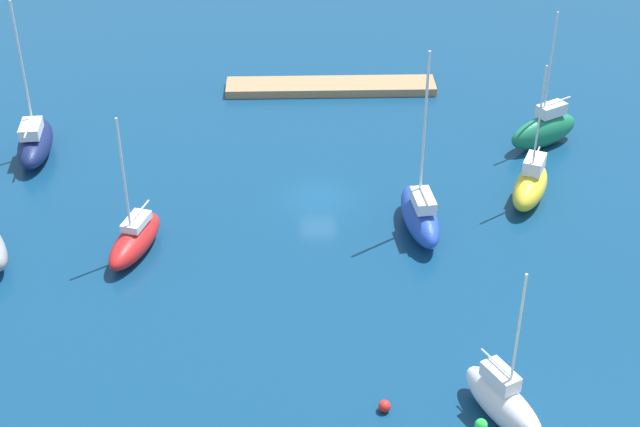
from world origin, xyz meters
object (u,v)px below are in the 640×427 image
Objects in this scene: sailboat_white_lone_south at (503,401)px; mooring_buoy_red at (384,406)px; sailboat_green_inner_mooring at (544,129)px; sailboat_red_east_end at (135,239)px; sailboat_yellow_outer_mooring at (531,185)px; pier_dock at (331,87)px; sailboat_navy_along_channel at (35,142)px; sailboat_blue_by_breakwater at (420,214)px.

sailboat_white_lone_south is 14.43× the size of mooring_buoy_red.
sailboat_red_east_end is at bearing -5.58° from sailboat_green_inner_mooring.
sailboat_white_lone_south is at bearing 42.60° from sailboat_green_inner_mooring.
sailboat_yellow_outer_mooring is at bearing 136.12° from sailboat_white_lone_south.
pier_dock is 1.49× the size of sailboat_navy_along_channel.
pier_dock is at bearing 6.67° from sailboat_blue_by_breakwater.
sailboat_navy_along_channel reaches higher than sailboat_red_east_end.
sailboat_navy_along_channel reaches higher than sailboat_yellow_outer_mooring.
sailboat_green_inner_mooring is at bearing 146.65° from pier_dock.
sailboat_red_east_end is (13.39, 24.12, 0.68)m from pier_dock.
sailboat_red_east_end is 32.37m from sailboat_green_inner_mooring.
sailboat_navy_along_channel is 0.96× the size of sailboat_blue_by_breakwater.
sailboat_white_lone_south is (-7.17, 39.41, 0.87)m from pier_dock.
sailboat_red_east_end is 18.55m from sailboat_blue_by_breakwater.
sailboat_yellow_outer_mooring is at bearing 40.18° from sailboat_green_inner_mooring.
sailboat_green_inner_mooring is at bearing -49.43° from sailboat_blue_by_breakwater.
sailboat_yellow_outer_mooring is 15.92× the size of mooring_buoy_red.
sailboat_navy_along_channel is at bearing 26.10° from pier_dock.
sailboat_green_inner_mooring is (-2.79, -7.94, 0.14)m from sailboat_yellow_outer_mooring.
sailboat_blue_by_breakwater is at bearing 16.31° from sailboat_green_inner_mooring.
sailboat_red_east_end reaches higher than mooring_buoy_red.
sailboat_red_east_end is at bearing -53.52° from sailboat_yellow_outer_mooring.
sailboat_green_inner_mooring is at bearing 135.18° from sailboat_white_lone_south.
sailboat_green_inner_mooring reaches higher than pier_dock.
pier_dock is 27.83× the size of mooring_buoy_red.
sailboat_red_east_end is 15.16× the size of mooring_buoy_red.
mooring_buoy_red is at bearing -143.69° from sailboat_navy_along_channel.
pier_dock is 1.66× the size of sailboat_green_inner_mooring.
sailboat_navy_along_channel is 1.18× the size of sailboat_yellow_outer_mooring.
sailboat_blue_by_breakwater is at bearing -116.40° from sailboat_navy_along_channel.
mooring_buoy_red is (-1.31, 38.66, -0.02)m from pier_dock.
sailboat_blue_by_breakwater is (-5.05, 22.13, 0.97)m from pier_dock.
sailboat_yellow_outer_mooring is at bearing 125.54° from pier_dock.
sailboat_navy_along_channel is at bearing -77.14° from sailboat_yellow_outer_mooring.
sailboat_navy_along_channel is 15.99m from sailboat_red_east_end.
sailboat_red_east_end is (-9.29, 13.01, -0.22)m from sailboat_navy_along_channel.
sailboat_red_east_end is 20.69m from mooring_buoy_red.
sailboat_white_lone_south reaches higher than pier_dock.
sailboat_white_lone_south is at bearing -179.21° from sailboat_blue_by_breakwater.
sailboat_navy_along_channel is at bearing -29.56° from sailboat_green_inner_mooring.
sailboat_navy_along_channel is 1.23× the size of sailboat_red_east_end.
pier_dock is 19.15m from sailboat_green_inner_mooring.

